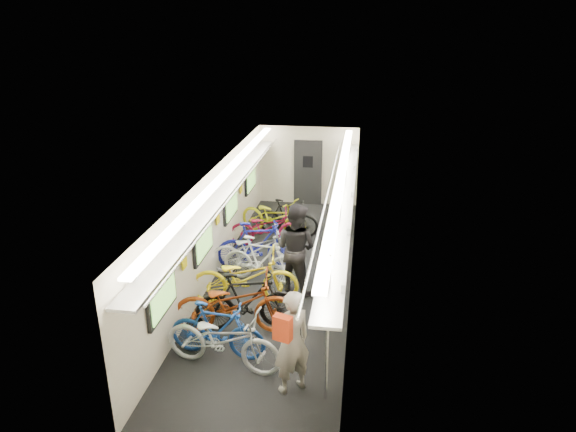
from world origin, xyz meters
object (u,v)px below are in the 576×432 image
(bicycle_0, at_px, (223,339))
(backpack, at_px, (283,328))
(bicycle_1, at_px, (217,330))
(passenger_near, at_px, (292,342))
(passenger_mid, at_px, (296,248))

(bicycle_0, xyz_separation_m, backpack, (1.08, -0.68, 0.76))
(bicycle_1, height_order, passenger_near, passenger_near)
(bicycle_1, bearing_deg, passenger_mid, -16.12)
(bicycle_0, xyz_separation_m, passenger_near, (1.17, -0.39, 0.33))
(bicycle_1, bearing_deg, passenger_near, -110.40)
(bicycle_1, relative_size, backpack, 4.42)
(bicycle_1, distance_m, backpack, 1.76)
(passenger_near, distance_m, passenger_mid, 3.15)
(bicycle_1, relative_size, passenger_near, 0.99)
(bicycle_0, bearing_deg, bicycle_1, 42.05)
(passenger_near, bearing_deg, backpack, 35.37)
(passenger_near, relative_size, backpack, 4.48)
(bicycle_0, distance_m, backpack, 1.49)
(bicycle_1, distance_m, passenger_mid, 2.70)
(passenger_near, bearing_deg, passenger_mid, -122.11)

